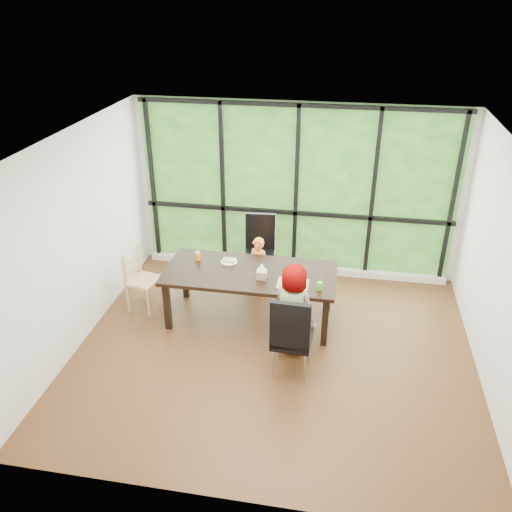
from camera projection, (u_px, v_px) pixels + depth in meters
name	position (u px, v px, depth m)	size (l,w,h in m)	color
ground	(274.00, 350.00, 6.79)	(5.00, 5.00, 0.00)	black
back_wall	(296.00, 190.00, 8.13)	(5.00, 5.00, 0.00)	silver
foliage_backdrop	(296.00, 191.00, 8.12)	(4.80, 0.02, 2.65)	#1C541A
window_mullions	(296.00, 192.00, 8.08)	(4.80, 0.06, 2.65)	black
window_sill	(293.00, 267.00, 8.65)	(4.80, 0.12, 0.10)	silver
dining_table	(250.00, 296.00, 7.26)	(2.30, 1.03, 0.75)	black
chair_window_leather	(259.00, 251.00, 8.09)	(0.46, 0.46, 1.08)	black
chair_interior_leather	(292.00, 333.00, 6.21)	(0.46, 0.46, 1.08)	black
chair_end_beech	(144.00, 281.00, 7.47)	(0.42, 0.40, 0.90)	tan
child_toddler	(258.00, 268.00, 7.75)	(0.35, 0.23, 0.95)	orange
child_older	(295.00, 309.00, 6.55)	(0.59, 0.39, 1.22)	slate
placemat	(293.00, 284.00, 6.81)	(0.40, 0.29, 0.01)	tan
plate_far	(229.00, 262.00, 7.33)	(0.23, 0.23, 0.01)	white
plate_near	(298.00, 284.00, 6.78)	(0.23, 0.23, 0.01)	white
orange_cup	(198.00, 256.00, 7.37)	(0.07, 0.07, 0.12)	orange
green_cup	(320.00, 286.00, 6.66)	(0.07, 0.07, 0.11)	#56D537
tissue_box	(262.00, 274.00, 6.91)	(0.13, 0.13, 0.11)	tan
crepe_rolls_far	(229.00, 260.00, 7.31)	(0.20, 0.12, 0.04)	tan
crepe_rolls_near	(298.00, 283.00, 6.77)	(0.05, 0.12, 0.04)	tan
straw_white	(198.00, 250.00, 7.32)	(0.01, 0.01, 0.20)	white
straw_pink	(320.00, 280.00, 6.61)	(0.01, 0.01, 0.20)	pink
tissue	(262.00, 267.00, 6.86)	(0.12, 0.12, 0.11)	white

